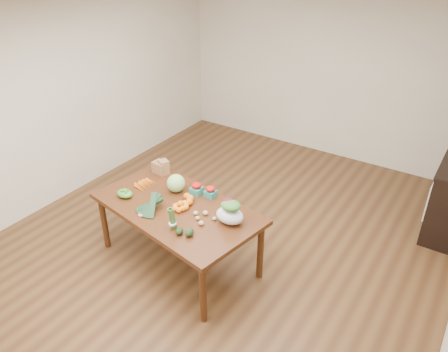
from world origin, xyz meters
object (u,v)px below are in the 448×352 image
Objects in this scene: asparagus_bundle at (172,218)px; mandarin_cluster at (181,205)px; dining_table at (179,234)px; salad_bag at (230,213)px; cabbage at (176,183)px; kale_bunch at (148,206)px; paper_bag at (160,166)px.

mandarin_cluster is at bearing 125.77° from asparagus_bundle.
asparagus_bundle is (0.15, -0.32, 0.07)m from mandarin_cluster.
asparagus_bundle is at bearing -64.49° from mandarin_cluster.
dining_table is 0.43m from mandarin_cluster.
asparagus_bundle reaches higher than salad_bag.
asparagus_bundle is (0.41, -0.58, 0.02)m from cabbage.
dining_table is 4.54× the size of kale_bunch.
dining_table is 6.20× the size of salad_bag.
paper_bag reaches higher than kale_bunch.
paper_bag is 1.31m from salad_bag.
kale_bunch is 1.36× the size of salad_bag.
salad_bag is at bearing 16.56° from dining_table.
mandarin_cluster is at bearing 54.63° from kale_bunch.
salad_bag is at bearing -11.69° from cabbage.
paper_bag is 1.17m from asparagus_bundle.
mandarin_cluster reaches higher than dining_table.
salad_bag is (0.41, 0.40, -0.01)m from asparagus_bundle.
salad_bag is at bearing -17.82° from paper_bag.
dining_table is at bearing 169.35° from mandarin_cluster.
cabbage is at bearing 102.04° from kale_bunch.
paper_bag is (-0.62, 0.47, 0.46)m from dining_table.
cabbage is (0.43, -0.23, 0.02)m from paper_bag.
cabbage is at bearing 139.20° from dining_table.
mandarin_cluster is 0.61× the size of salad_bag.
kale_bunch is 1.60× the size of asparagus_bundle.
salad_bag is at bearing 54.89° from asparagus_bundle.
cabbage reaches higher than paper_bag.
paper_bag is 0.61× the size of kale_bunch.
paper_bag is 0.97× the size of asparagus_bundle.
dining_table is 0.91m from paper_bag.
asparagus_bundle is at bearing -43.82° from paper_bag.
kale_bunch is at bearing -88.22° from cabbage.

